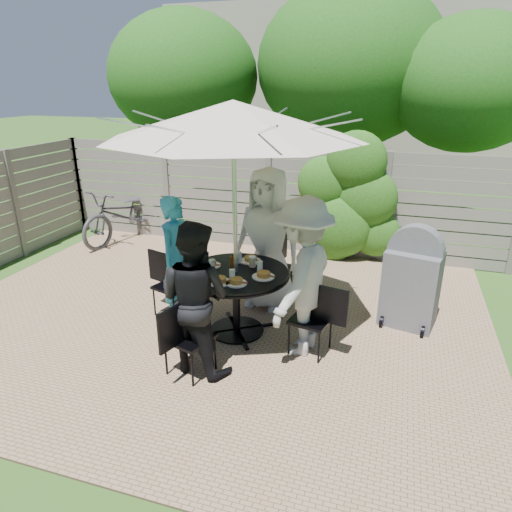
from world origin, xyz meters
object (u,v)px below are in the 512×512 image
(person_left, at_px, (178,260))
(plate_left, at_px, (210,264))
(patio_table, at_px, (236,290))
(plate_front, at_px, (219,281))
(person_front, at_px, (195,299))
(glass_back, at_px, (239,257))
(glass_left, at_px, (212,265))
(plate_extra, at_px, (236,282))
(chair_left, at_px, (173,297))
(coffee_cup, at_px, (252,262))
(chair_right, at_px, (311,333))
(chair_front, at_px, (190,352))
(bicycle, at_px, (124,214))
(person_back, at_px, (268,240))
(bbq_grill, at_px, (412,281))
(chair_back, at_px, (272,281))
(syrup_jug, at_px, (234,263))
(plate_back, at_px, (251,260))
(glass_right, at_px, (260,267))
(plate_right, at_px, (263,275))
(glass_front, at_px, (232,275))
(person_right, at_px, (302,278))
(umbrella, at_px, (233,120))

(person_left, xyz_separation_m, plate_left, (0.46, -0.08, 0.03))
(patio_table, height_order, plate_front, plate_front)
(person_front, distance_m, glass_back, 1.10)
(glass_left, bearing_deg, plate_extra, -34.34)
(chair_left, height_order, plate_front, plate_front)
(coffee_cup, bearing_deg, chair_right, -24.70)
(person_left, xyz_separation_m, chair_front, (0.64, -1.10, -0.54))
(person_front, bearing_deg, bicycle, -37.98)
(person_front, relative_size, bicycle, 0.83)
(person_back, distance_m, chair_right, 1.45)
(glass_back, distance_m, bbq_grill, 2.14)
(chair_front, xyz_separation_m, bicycle, (-3.03, 3.57, 0.26))
(chair_back, relative_size, bicycle, 0.51)
(glass_left, bearing_deg, syrup_jug, 27.40)
(person_left, bearing_deg, person_front, -135.00)
(chair_left, xyz_separation_m, plate_back, (1.01, 0.18, 0.58))
(chair_front, distance_m, glass_right, 1.26)
(person_front, bearing_deg, coffee_cup, -95.44)
(glass_right, bearing_deg, plate_right, -56.66)
(plate_back, relative_size, plate_front, 1.00)
(plate_back, relative_size, plate_left, 1.00)
(glass_left, distance_m, bicycle, 3.99)
(syrup_jug, xyz_separation_m, coffee_cup, (0.19, 0.14, -0.02))
(person_left, relative_size, plate_back, 6.20)
(person_left, distance_m, coffee_cup, 0.96)
(person_left, xyz_separation_m, bbq_grill, (2.80, 0.69, -0.21))
(person_back, relative_size, glass_front, 13.57)
(plate_left, relative_size, glass_front, 1.86)
(chair_front, relative_size, person_front, 0.53)
(plate_right, height_order, coffee_cup, coffee_cup)
(plate_left, bearing_deg, person_back, 56.14)
(plate_right, bearing_deg, syrup_jug, 162.80)
(chair_left, distance_m, glass_right, 1.38)
(plate_extra, distance_m, glass_back, 0.63)
(person_left, relative_size, plate_front, 6.20)
(person_right, bearing_deg, person_back, -135.00)
(chair_back, xyz_separation_m, plate_front, (-0.24, -1.31, 0.53))
(plate_front, height_order, syrup_jug, syrup_jug)
(chair_left, relative_size, glass_right, 6.02)
(chair_right, relative_size, bbq_grill, 0.65)
(chair_left, relative_size, syrup_jug, 5.27)
(chair_front, xyz_separation_m, plate_right, (0.53, 0.88, 0.57))
(chair_left, distance_m, plate_front, 1.18)
(glass_right, bearing_deg, chair_right, -18.90)
(umbrella, height_order, plate_front, umbrella)
(bicycle, bearing_deg, plate_extra, -28.48)
(person_right, bearing_deg, bbq_grill, 140.69)
(person_back, distance_m, plate_left, 0.91)
(person_back, height_order, glass_front, person_back)
(chair_front, height_order, plate_right, plate_right)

